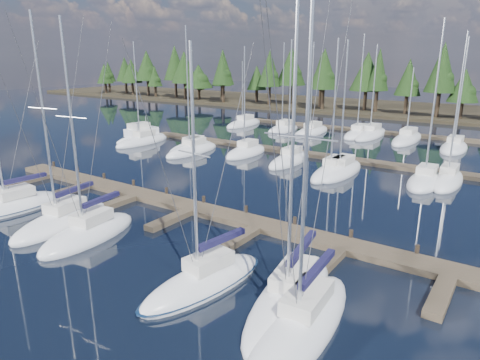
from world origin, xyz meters
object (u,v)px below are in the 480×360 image
Objects in this scene: front_sailboat_5 at (291,298)px; motor_yacht_left at (142,137)px; main_dock at (190,210)px; front_sailboat_4 at (204,282)px; front_sailboat_1 at (12,206)px; front_sailboat_2 at (62,221)px; front_sailboat_3 at (89,233)px; front_sailboat_6 at (303,323)px.

front_sailboat_5 is 44.23m from motor_yacht_left.
main_dock is 10.92m from front_sailboat_4.
front_sailboat_1 is 0.89× the size of front_sailboat_2.
front_sailboat_4 is at bearing -45.64° from main_dock.
front_sailboat_1 is 0.88× the size of front_sailboat_5.
front_sailboat_5 reaches higher than front_sailboat_3.
main_dock is 3.40× the size of front_sailboat_4.
front_sailboat_6 reaches higher than front_sailboat_4.
front_sailboat_3 is at bearing 176.62° from front_sailboat_4.
front_sailboat_5 is (4.42, 1.17, 0.00)m from front_sailboat_4.
front_sailboat_2 reaches higher than motor_yacht_left.
front_sailboat_6 reaches higher than front_sailboat_1.
motor_yacht_left is at bearing 130.91° from front_sailboat_3.
main_dock is at bearing 70.70° from front_sailboat_3.
front_sailboat_2 is 31.26m from motor_yacht_left.
front_sailboat_5 is at bearing 0.79° from front_sailboat_2.
front_sailboat_6 is (25.33, -0.94, 0.02)m from front_sailboat_1.
front_sailboat_3 is 16.00m from front_sailboat_6.
front_sailboat_3 is (9.36, 0.03, 0.02)m from front_sailboat_1.
front_sailboat_2 is 3.40m from front_sailboat_3.
motor_yacht_left is (-32.18, 26.02, 0.17)m from front_sailboat_4.
front_sailboat_5 is 1.78× the size of motor_yacht_left.
front_sailboat_2 is 0.96× the size of front_sailboat_6.
main_dock is 3.04× the size of front_sailboat_3.
front_sailboat_5 reaches higher than motor_yacht_left.
front_sailboat_2 is at bearing -130.67° from main_dock.
main_dock is at bearing 148.71° from front_sailboat_6.
front_sailboat_6 is 1.84× the size of motor_yacht_left.
front_sailboat_1 is 19.52m from front_sailboat_4.
motor_yacht_left reaches higher than main_dock.
front_sailboat_5 is at bearing -28.82° from main_dock.
main_dock is at bearing 49.33° from front_sailboat_2.
front_sailboat_3 reaches higher than motor_yacht_left.
front_sailboat_4 is at bearing -38.96° from motor_yacht_left.
front_sailboat_6 reaches higher than front_sailboat_3.
front_sailboat_5 is (14.57, 0.57, -0.01)m from front_sailboat_3.
front_sailboat_2 reaches higher than main_dock.
front_sailboat_6 is (15.97, -0.97, 0.00)m from front_sailboat_3.
front_sailboat_2 is 1.77× the size of motor_yacht_left.
front_sailboat_5 is 2.08m from front_sailboat_6.
front_sailboat_5 is at bearing -34.17° from motor_yacht_left.
front_sailboat_2 reaches higher than front_sailboat_4.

